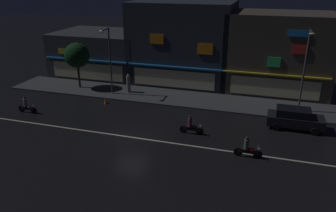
{
  "coord_description": "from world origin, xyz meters",
  "views": [
    {
      "loc": [
        9.21,
        -20.6,
        11.38
      ],
      "look_at": [
        2.07,
        2.76,
        1.74
      ],
      "focal_mm": 35.38,
      "sensor_mm": 36.0,
      "label": 1
    }
  ],
  "objects_px": {
    "motorcycle_following": "(191,126)",
    "traffic_cone": "(106,101)",
    "streetlamp_mid": "(305,65)",
    "pedestrian_on_sidewalk": "(128,84)",
    "parked_car_near_kerb": "(295,118)",
    "motorcycle_trailing_far": "(27,106)",
    "streetlamp_west": "(109,56)",
    "motorcycle_lead": "(247,149)"
  },
  "relations": [
    {
      "from": "streetlamp_west",
      "to": "pedestrian_on_sidewalk",
      "type": "bearing_deg",
      "value": 38.42
    },
    {
      "from": "pedestrian_on_sidewalk",
      "to": "motorcycle_lead",
      "type": "height_order",
      "value": "pedestrian_on_sidewalk"
    },
    {
      "from": "parked_car_near_kerb",
      "to": "motorcycle_lead",
      "type": "relative_size",
      "value": 2.26
    },
    {
      "from": "parked_car_near_kerb",
      "to": "motorcycle_following",
      "type": "height_order",
      "value": "parked_car_near_kerb"
    },
    {
      "from": "parked_car_near_kerb",
      "to": "motorcycle_trailing_far",
      "type": "distance_m",
      "value": 22.79
    },
    {
      "from": "pedestrian_on_sidewalk",
      "to": "motorcycle_lead",
      "type": "xyz_separation_m",
      "value": [
        12.79,
        -9.74,
        -0.38
      ]
    },
    {
      "from": "pedestrian_on_sidewalk",
      "to": "parked_car_near_kerb",
      "type": "bearing_deg",
      "value": 173.16
    },
    {
      "from": "pedestrian_on_sidewalk",
      "to": "motorcycle_trailing_far",
      "type": "distance_m",
      "value": 9.98
    },
    {
      "from": "streetlamp_mid",
      "to": "motorcycle_trailing_far",
      "type": "xyz_separation_m",
      "value": [
        -23.05,
        -7.03,
        -3.74
      ]
    },
    {
      "from": "parked_car_near_kerb",
      "to": "traffic_cone",
      "type": "relative_size",
      "value": 7.82
    },
    {
      "from": "motorcycle_following",
      "to": "traffic_cone",
      "type": "distance_m",
      "value": 10.1
    },
    {
      "from": "streetlamp_mid",
      "to": "parked_car_near_kerb",
      "type": "xyz_separation_m",
      "value": [
        -0.54,
        -3.48,
        -3.51
      ]
    },
    {
      "from": "streetlamp_mid",
      "to": "parked_car_near_kerb",
      "type": "bearing_deg",
      "value": -98.83
    },
    {
      "from": "motorcycle_following",
      "to": "parked_car_near_kerb",
      "type": "bearing_deg",
      "value": 18.79
    },
    {
      "from": "streetlamp_west",
      "to": "traffic_cone",
      "type": "height_order",
      "value": "streetlamp_west"
    },
    {
      "from": "traffic_cone",
      "to": "motorcycle_trailing_far",
      "type": "bearing_deg",
      "value": -143.85
    },
    {
      "from": "motorcycle_trailing_far",
      "to": "traffic_cone",
      "type": "xyz_separation_m",
      "value": [
        5.62,
        4.1,
        -0.36
      ]
    },
    {
      "from": "motorcycle_following",
      "to": "motorcycle_trailing_far",
      "type": "distance_m",
      "value": 14.89
    },
    {
      "from": "streetlamp_west",
      "to": "pedestrian_on_sidewalk",
      "type": "distance_m",
      "value": 3.58
    },
    {
      "from": "parked_car_near_kerb",
      "to": "motorcycle_trailing_far",
      "type": "height_order",
      "value": "parked_car_near_kerb"
    },
    {
      "from": "streetlamp_mid",
      "to": "parked_car_near_kerb",
      "type": "distance_m",
      "value": 4.97
    },
    {
      "from": "motorcycle_lead",
      "to": "pedestrian_on_sidewalk",
      "type": "bearing_deg",
      "value": -32.94
    },
    {
      "from": "traffic_cone",
      "to": "motorcycle_lead",
      "type": "bearing_deg",
      "value": -24.7
    },
    {
      "from": "parked_car_near_kerb",
      "to": "motorcycle_lead",
      "type": "distance_m",
      "value": 6.57
    },
    {
      "from": "pedestrian_on_sidewalk",
      "to": "motorcycle_following",
      "type": "distance_m",
      "value": 11.19
    },
    {
      "from": "pedestrian_on_sidewalk",
      "to": "streetlamp_west",
      "type": "bearing_deg",
      "value": 45.63
    },
    {
      "from": "pedestrian_on_sidewalk",
      "to": "streetlamp_mid",
      "type": "bearing_deg",
      "value": -174.59
    },
    {
      "from": "motorcycle_following",
      "to": "traffic_cone",
      "type": "height_order",
      "value": "motorcycle_following"
    },
    {
      "from": "streetlamp_west",
      "to": "parked_car_near_kerb",
      "type": "xyz_separation_m",
      "value": [
        17.43,
        -2.87,
        -3.23
      ]
    },
    {
      "from": "pedestrian_on_sidewalk",
      "to": "parked_car_near_kerb",
      "type": "xyz_separation_m",
      "value": [
        15.99,
        -4.0,
        -0.15
      ]
    },
    {
      "from": "streetlamp_west",
      "to": "motorcycle_lead",
      "type": "height_order",
      "value": "streetlamp_west"
    },
    {
      "from": "streetlamp_west",
      "to": "streetlamp_mid",
      "type": "relative_size",
      "value": 0.92
    },
    {
      "from": "streetlamp_west",
      "to": "motorcycle_lead",
      "type": "bearing_deg",
      "value": -31.17
    },
    {
      "from": "streetlamp_mid",
      "to": "pedestrian_on_sidewalk",
      "type": "height_order",
      "value": "streetlamp_mid"
    },
    {
      "from": "motorcycle_trailing_far",
      "to": "traffic_cone",
      "type": "distance_m",
      "value": 6.97
    },
    {
      "from": "streetlamp_west",
      "to": "motorcycle_following",
      "type": "xyz_separation_m",
      "value": [
        9.81,
        -6.27,
        -3.46
      ]
    },
    {
      "from": "streetlamp_mid",
      "to": "motorcycle_following",
      "type": "relative_size",
      "value": 3.79
    },
    {
      "from": "streetlamp_mid",
      "to": "pedestrian_on_sidewalk",
      "type": "xyz_separation_m",
      "value": [
        -16.53,
        0.52,
        -3.36
      ]
    },
    {
      "from": "pedestrian_on_sidewalk",
      "to": "parked_car_near_kerb",
      "type": "relative_size",
      "value": 0.44
    },
    {
      "from": "motorcycle_lead",
      "to": "motorcycle_following",
      "type": "relative_size",
      "value": 1.0
    },
    {
      "from": "pedestrian_on_sidewalk",
      "to": "motorcycle_lead",
      "type": "relative_size",
      "value": 1.0
    },
    {
      "from": "streetlamp_west",
      "to": "motorcycle_trailing_far",
      "type": "height_order",
      "value": "streetlamp_west"
    }
  ]
}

